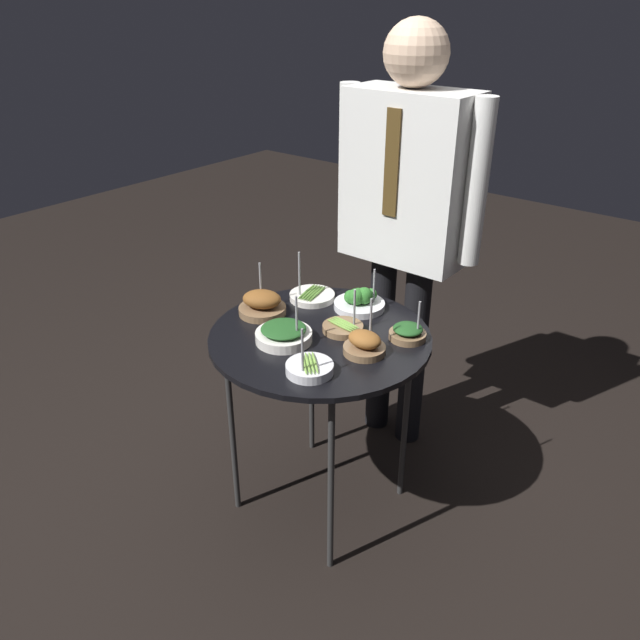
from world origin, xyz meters
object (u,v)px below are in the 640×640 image
object	(u,v)px
bowl_spinach_front_center	(284,334)
bowl_spinach_mid_right	(408,332)
bowl_asparagus_mid_left	(309,368)
bowl_asparagus_near_rim	(343,327)
waiter_figure	(407,199)
bowl_roast_center	(262,304)
bowl_broccoli_far_rim	(359,301)
serving_cart	(320,347)
bowl_roast_front_left	(365,344)
bowl_asparagus_front_right	(312,296)

from	to	relation	value
bowl_spinach_front_center	bowl_spinach_mid_right	size ratio (longest dim) A/B	1.30
bowl_spinach_mid_right	bowl_asparagus_mid_left	distance (m)	0.36
bowl_asparagus_near_rim	waiter_figure	distance (m)	0.54
bowl_roast_center	bowl_broccoli_far_rim	bearing A→B (deg)	44.87
bowl_spinach_front_center	bowl_asparagus_mid_left	xyz separation A→B (m)	(0.18, -0.09, -0.01)
serving_cart	bowl_broccoli_far_rim	size ratio (longest dim) A/B	4.06
bowl_asparagus_mid_left	bowl_spinach_front_center	bearing A→B (deg)	153.00
serving_cart	bowl_roast_front_left	distance (m)	0.19
serving_cart	bowl_spinach_mid_right	size ratio (longest dim) A/B	5.19
waiter_figure	bowl_asparagus_front_right	bearing A→B (deg)	-114.90
bowl_roast_center	bowl_asparagus_front_right	distance (m)	0.20
bowl_spinach_front_center	bowl_broccoli_far_rim	size ratio (longest dim) A/B	1.02
bowl_asparagus_mid_left	bowl_roast_front_left	bearing A→B (deg)	72.73
bowl_roast_center	bowl_asparagus_near_rim	world-z (taller)	bowl_roast_center
waiter_figure	bowl_spinach_front_center	bearing A→B (deg)	-93.42
serving_cart	bowl_asparagus_mid_left	distance (m)	0.23
bowl_asparagus_mid_left	bowl_asparagus_front_right	size ratio (longest dim) A/B	0.89
bowl_roast_center	bowl_asparagus_front_right	xyz separation A→B (m)	(0.06, 0.19, -0.02)
serving_cart	bowl_asparagus_mid_left	bearing A→B (deg)	-58.84
serving_cart	bowl_roast_center	bearing A→B (deg)	-177.85
bowl_asparagus_front_right	waiter_figure	xyz separation A→B (m)	(0.16, 0.33, 0.29)
bowl_asparagus_front_right	bowl_asparagus_near_rim	bearing A→B (deg)	-27.51
bowl_broccoli_far_rim	bowl_asparagus_front_right	distance (m)	0.18
bowl_roast_center	waiter_figure	world-z (taller)	waiter_figure
bowl_roast_front_left	bowl_spinach_mid_right	world-z (taller)	bowl_roast_front_left
bowl_spinach_mid_right	waiter_figure	distance (m)	0.53
bowl_spinach_front_center	waiter_figure	world-z (taller)	waiter_figure
bowl_roast_center	waiter_figure	distance (m)	0.63
bowl_asparagus_mid_left	waiter_figure	bearing A→B (deg)	101.18
bowl_spinach_front_center	bowl_asparagus_front_right	bearing A→B (deg)	112.94
serving_cart	bowl_roast_center	size ratio (longest dim) A/B	4.27
bowl_broccoli_far_rim	bowl_asparagus_near_rim	bearing A→B (deg)	-72.41
bowl_broccoli_far_rim	waiter_figure	size ratio (longest dim) A/B	0.11
bowl_spinach_mid_right	bowl_spinach_front_center	bearing A→B (deg)	-139.08
bowl_roast_front_left	bowl_broccoli_far_rim	bearing A→B (deg)	128.46
bowl_asparagus_near_rim	bowl_broccoli_far_rim	bearing A→B (deg)	107.59
bowl_spinach_mid_right	bowl_asparagus_near_rim	size ratio (longest dim) A/B	0.96
bowl_asparagus_front_right	bowl_roast_center	bearing A→B (deg)	-107.79
serving_cart	waiter_figure	xyz separation A→B (m)	(-0.02, 0.51, 0.35)
bowl_spinach_front_center	bowl_roast_center	distance (m)	0.20
bowl_asparagus_near_rim	bowl_roast_center	bearing A→B (deg)	-165.83
bowl_broccoli_far_rim	bowl_spinach_front_center	bearing A→B (deg)	-99.26
bowl_asparagus_mid_left	waiter_figure	world-z (taller)	waiter_figure
bowl_roast_center	bowl_spinach_mid_right	xyz separation A→B (m)	(0.47, 0.16, -0.01)
bowl_spinach_front_center	waiter_figure	bearing A→B (deg)	86.58
bowl_spinach_front_center	bowl_spinach_mid_right	bearing A→B (deg)	40.92
bowl_asparagus_mid_left	bowl_asparagus_near_rim	world-z (taller)	bowl_asparagus_mid_left
bowl_roast_front_left	bowl_roast_center	bearing A→B (deg)	-179.68
bowl_asparagus_mid_left	waiter_figure	distance (m)	0.77
bowl_spinach_mid_right	bowl_asparagus_mid_left	xyz separation A→B (m)	(-0.11, -0.34, -0.01)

